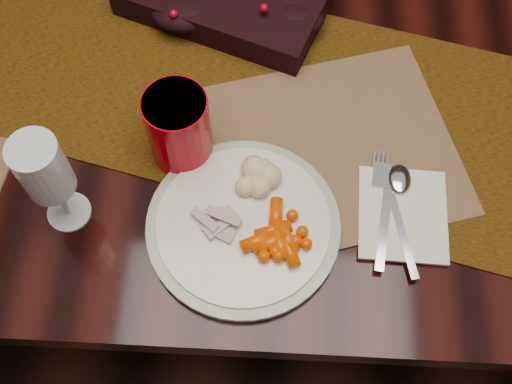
# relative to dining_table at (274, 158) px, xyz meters

# --- Properties ---
(floor) EXTENTS (5.00, 5.00, 0.00)m
(floor) POSITION_rel_dining_table_xyz_m (0.00, 0.00, -0.38)
(floor) COLOR black
(floor) RESTS_ON ground
(dining_table) EXTENTS (1.80, 1.00, 0.75)m
(dining_table) POSITION_rel_dining_table_xyz_m (0.00, 0.00, 0.00)
(dining_table) COLOR black
(dining_table) RESTS_ON floor
(table_runner) EXTENTS (1.88, 0.81, 0.00)m
(table_runner) POSITION_rel_dining_table_xyz_m (0.05, -0.12, 0.38)
(table_runner) COLOR #3B250B
(table_runner) RESTS_ON dining_table
(placemat_main) EXTENTS (0.50, 0.42, 0.00)m
(placemat_main) POSITION_rel_dining_table_xyz_m (0.05, -0.20, 0.38)
(placemat_main) COLOR #98664E
(placemat_main) RESTS_ON dining_table
(dinner_plate) EXTENTS (0.33, 0.33, 0.02)m
(dinner_plate) POSITION_rel_dining_table_xyz_m (-0.04, -0.33, 0.39)
(dinner_plate) COLOR white
(dinner_plate) RESTS_ON placemat_main
(baby_carrots) EXTENTS (0.11, 0.09, 0.02)m
(baby_carrots) POSITION_rel_dining_table_xyz_m (0.01, -0.34, 0.40)
(baby_carrots) COLOR #E34700
(baby_carrots) RESTS_ON dinner_plate
(mashed_potatoes) EXTENTS (0.09, 0.08, 0.04)m
(mashed_potatoes) POSITION_rel_dining_table_xyz_m (-0.02, -0.26, 0.42)
(mashed_potatoes) COLOR #DBBF73
(mashed_potatoes) RESTS_ON dinner_plate
(turkey_shreds) EXTENTS (0.09, 0.08, 0.02)m
(turkey_shreds) POSITION_rel_dining_table_xyz_m (-0.08, -0.33, 0.40)
(turkey_shreds) COLOR tan
(turkey_shreds) RESTS_ON dinner_plate
(napkin) EXTENTS (0.13, 0.15, 0.00)m
(napkin) POSITION_rel_dining_table_xyz_m (0.18, -0.30, 0.38)
(napkin) COLOR white
(napkin) RESTS_ON placemat_main
(fork) EXTENTS (0.05, 0.17, 0.00)m
(fork) POSITION_rel_dining_table_xyz_m (0.16, -0.30, 0.39)
(fork) COLOR silver
(fork) RESTS_ON napkin
(spoon) EXTENTS (0.07, 0.17, 0.00)m
(spoon) POSITION_rel_dining_table_xyz_m (0.18, -0.31, 0.39)
(spoon) COLOR silver
(spoon) RESTS_ON napkin
(red_cup) EXTENTS (0.11, 0.11, 0.12)m
(red_cup) POSITION_rel_dining_table_xyz_m (-0.14, -0.21, 0.44)
(red_cup) COLOR #AA000D
(red_cup) RESTS_ON placemat_main
(wine_glass) EXTENTS (0.08, 0.08, 0.18)m
(wine_glass) POSITION_rel_dining_table_xyz_m (-0.29, -0.32, 0.46)
(wine_glass) COLOR white
(wine_glass) RESTS_ON dining_table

